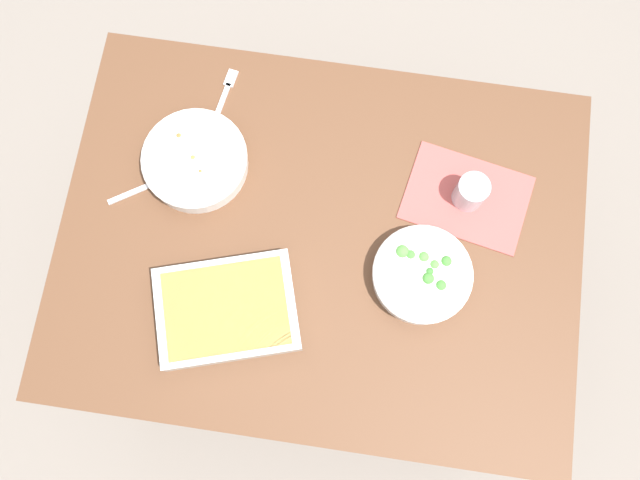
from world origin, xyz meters
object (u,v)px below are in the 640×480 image
object	(u,v)px
drink_cup	(470,193)
fork_on_table	(224,97)
spoon_by_stew	(154,183)
stew_bowl	(196,161)
broccoli_bowl	(422,275)
baking_dish	(227,310)

from	to	relation	value
drink_cup	fork_on_table	distance (m)	0.63
spoon_by_stew	fork_on_table	size ratio (longest dim) A/B	0.89
stew_bowl	drink_cup	size ratio (longest dim) A/B	2.88
stew_bowl	fork_on_table	world-z (taller)	stew_bowl
broccoli_bowl	spoon_by_stew	world-z (taller)	broccoli_bowl
broccoli_bowl	baking_dish	size ratio (longest dim) A/B	0.63
spoon_by_stew	fork_on_table	world-z (taller)	spoon_by_stew
fork_on_table	drink_cup	bearing A→B (deg)	164.48
drink_cup	stew_bowl	bearing A→B (deg)	1.11
drink_cup	spoon_by_stew	world-z (taller)	drink_cup
baking_dish	spoon_by_stew	xyz separation A→B (m)	(0.23, -0.27, -0.03)
stew_bowl	drink_cup	xyz separation A→B (m)	(-0.63, -0.01, 0.01)
broccoli_bowl	spoon_by_stew	bearing A→B (deg)	-11.48
spoon_by_stew	drink_cup	bearing A→B (deg)	-174.33
baking_dish	fork_on_table	size ratio (longest dim) A/B	1.98
drink_cup	fork_on_table	bearing A→B (deg)	-15.52
drink_cup	spoon_by_stew	distance (m)	0.73
baking_dish	spoon_by_stew	distance (m)	0.35
stew_bowl	spoon_by_stew	distance (m)	0.11
drink_cup	spoon_by_stew	size ratio (longest dim) A/B	0.54
baking_dish	drink_cup	xyz separation A→B (m)	(-0.50, -0.34, 0.00)
broccoli_bowl	drink_cup	distance (m)	0.22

